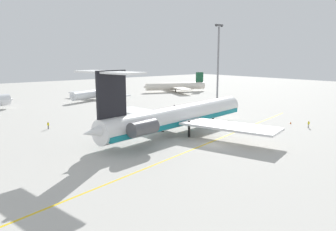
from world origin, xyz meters
The scene contains 11 objects.
ground centered at (0.00, 0.00, 0.00)m, with size 359.56×359.56×0.00m, color #B7B5AD.
main_jetliner centered at (0.00, 11.30, 3.89)m, with size 48.87×43.41×14.27m.
airliner_mid_right centered at (14.01, 74.24, 2.48)m, with size 27.30×27.43×8.42m.
airliner_far_right centered at (55.14, 76.32, 2.67)m, with size 29.25×29.42×9.05m.
ground_crew_near_nose centered at (28.40, -3.73, 1.06)m, with size 0.27×0.41×1.67m.
ground_crew_near_tail centered at (9.69, 39.29, 1.06)m, with size 0.27×0.37×1.67m.
ground_crew_portside centered at (20.23, 35.37, 1.14)m, with size 0.45×0.29×1.79m.
ground_crew_starboard centered at (-19.46, 33.76, 1.08)m, with size 0.37×0.28×1.71m.
safety_cone_nose centered at (29.30, 1.35, 0.28)m, with size 0.40×0.40×0.55m, color #EA590F.
taxiway_centreline centered at (1.36, 1.95, 0.00)m, with size 83.57×0.36×0.01m, color gold.
light_mast centered at (51.56, 45.92, 15.49)m, with size 4.00×0.70×28.53m.
Camera 1 is at (-45.17, -40.90, 16.62)m, focal length 35.07 mm.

